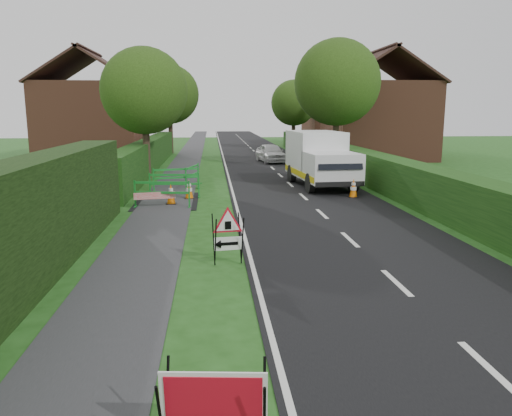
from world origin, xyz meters
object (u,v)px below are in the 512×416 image
triangle_sign (226,232)px  works_van (320,158)px  hatchback_car (271,153)px  red_rect_sign (214,406)px

triangle_sign → works_van: works_van is taller
triangle_sign → hatchback_car: (3.78, 23.30, -0.15)m
red_rect_sign → works_van: size_ratio=0.20×
triangle_sign → red_rect_sign: bearing=-101.3°
triangle_sign → works_van: bearing=60.0°
red_rect_sign → works_van: works_van is taller
red_rect_sign → works_van: (5.05, 18.31, 0.82)m
red_rect_sign → works_van: 19.01m
red_rect_sign → triangle_sign: triangle_sign is taller
works_van → hatchback_car: size_ratio=1.51×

